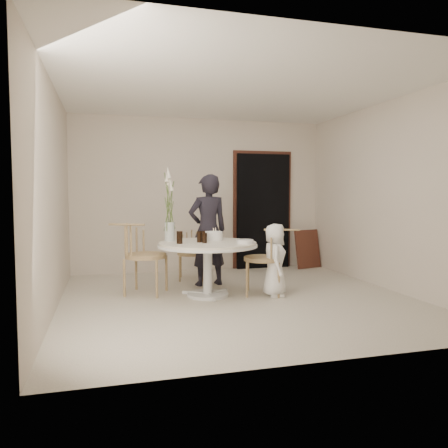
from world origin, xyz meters
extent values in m
plane|color=beige|center=(0.00, 0.00, 0.00)|extent=(4.50, 4.50, 0.00)
plane|color=white|center=(0.00, 0.00, 2.70)|extent=(4.50, 4.50, 0.00)
plane|color=beige|center=(0.00, 2.25, 1.35)|extent=(4.50, 0.00, 4.50)
plane|color=beige|center=(0.00, -2.25, 1.35)|extent=(4.50, 0.00, 4.50)
plane|color=beige|center=(-2.25, 0.00, 1.35)|extent=(0.00, 4.50, 4.50)
plane|color=beige|center=(2.25, 0.00, 1.35)|extent=(0.00, 4.50, 4.50)
cube|color=black|center=(1.15, 2.19, 1.05)|extent=(1.00, 0.10, 2.10)
cube|color=#5A2E1F|center=(1.15, 2.23, 1.11)|extent=(1.12, 0.03, 2.22)
cylinder|color=silver|center=(-0.35, 0.25, 0.02)|extent=(0.56, 0.56, 0.04)
cylinder|color=silver|center=(-0.35, 0.25, 0.34)|extent=(0.12, 0.12, 0.65)
cylinder|color=silver|center=(-0.35, 0.25, 0.68)|extent=(1.33, 1.33, 0.03)
cylinder|color=silver|center=(-0.35, 0.25, 0.71)|extent=(1.30, 1.30, 0.04)
cube|color=#5A2E1F|center=(1.95, 1.95, 0.35)|extent=(0.55, 0.29, 0.70)
cylinder|color=tan|center=(-0.56, 1.29, 0.20)|extent=(0.03, 0.03, 0.40)
cylinder|color=tan|center=(-0.21, 1.21, 0.20)|extent=(0.03, 0.03, 0.40)
cylinder|color=tan|center=(-0.48, 1.64, 0.20)|extent=(0.03, 0.03, 0.40)
cylinder|color=tan|center=(-0.13, 1.56, 0.20)|extent=(0.03, 0.03, 0.40)
cylinder|color=tan|center=(-0.35, 1.43, 0.42)|extent=(0.45, 0.45, 0.04)
cylinder|color=tan|center=(0.28, 0.42, 0.24)|extent=(0.03, 0.03, 0.47)
cylinder|color=tan|center=(0.13, 0.03, 0.24)|extent=(0.03, 0.03, 0.47)
cylinder|color=tan|center=(0.67, 0.28, 0.24)|extent=(0.03, 0.03, 0.47)
cylinder|color=tan|center=(0.52, -0.11, 0.24)|extent=(0.03, 0.03, 0.47)
cylinder|color=tan|center=(0.40, 0.16, 0.49)|extent=(0.52, 0.52, 0.05)
cylinder|color=tan|center=(-1.03, 0.31, 0.25)|extent=(0.03, 0.03, 0.50)
cylinder|color=tan|center=(-0.84, 0.72, 0.25)|extent=(0.03, 0.03, 0.50)
cylinder|color=tan|center=(-1.44, 0.49, 0.25)|extent=(0.03, 0.03, 0.50)
cylinder|color=tan|center=(-1.25, 0.90, 0.25)|extent=(0.03, 0.03, 0.50)
cylinder|color=tan|center=(-1.14, 0.60, 0.53)|extent=(0.56, 0.56, 0.06)
imported|color=black|center=(-0.18, 0.95, 0.83)|extent=(0.66, 0.48, 1.66)
imported|color=white|center=(0.52, 0.01, 0.49)|extent=(0.43, 0.55, 0.98)
cylinder|color=white|center=(-0.22, 0.46, 0.79)|extent=(0.25, 0.25, 0.12)
cylinder|color=beige|center=(-0.22, 0.46, 0.88)|extent=(0.01, 0.01, 0.05)
cylinder|color=beige|center=(-0.18, 0.49, 0.88)|extent=(0.01, 0.01, 0.05)
cylinder|color=black|center=(-0.46, 0.26, 0.80)|extent=(0.09, 0.09, 0.15)
cylinder|color=black|center=(-0.41, 0.16, 0.80)|extent=(0.07, 0.07, 0.13)
cylinder|color=black|center=(-0.74, 0.17, 0.81)|extent=(0.10, 0.10, 0.16)
cylinder|color=black|center=(-0.41, 0.28, 0.81)|extent=(0.08, 0.08, 0.15)
cylinder|color=white|center=(0.08, -0.04, 0.76)|extent=(0.22, 0.22, 0.05)
cylinder|color=#B8C2BD|center=(-0.82, 0.54, 0.86)|extent=(0.14, 0.14, 0.26)
cylinder|color=#47622A|center=(-0.79, 0.55, 1.18)|extent=(0.01, 0.01, 0.64)
cone|color=silver|center=(-0.79, 0.55, 1.50)|extent=(0.06, 0.06, 0.17)
cylinder|color=#47622A|center=(-0.82, 0.56, 1.21)|extent=(0.01, 0.01, 0.70)
cone|color=silver|center=(-0.82, 0.56, 1.56)|extent=(0.06, 0.06, 0.17)
cylinder|color=#47622A|center=(-0.85, 0.54, 1.24)|extent=(0.01, 0.01, 0.75)
cone|color=silver|center=(-0.85, 0.54, 1.61)|extent=(0.06, 0.06, 0.17)
cylinder|color=#47622A|center=(-0.83, 0.51, 1.26)|extent=(0.01, 0.01, 0.81)
cone|color=silver|center=(-0.83, 0.51, 1.67)|extent=(0.06, 0.06, 0.17)
cylinder|color=#47622A|center=(-0.80, 0.52, 1.18)|extent=(0.01, 0.01, 0.64)
cone|color=silver|center=(-0.80, 0.52, 1.50)|extent=(0.06, 0.06, 0.17)
camera|label=1|loc=(-1.66, -5.40, 1.38)|focal=35.00mm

